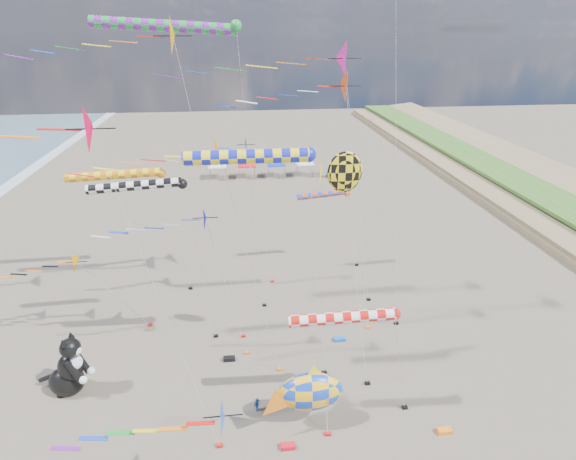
# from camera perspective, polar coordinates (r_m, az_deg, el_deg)

# --- Properties ---
(delta_kite_0) EXTENTS (16.50, 2.83, 22.98)m
(delta_kite_0) POSITION_cam_1_polar(r_m,az_deg,el_deg) (35.67, 5.26, 20.56)
(delta_kite_0) COLOR #EA1A94
(delta_kite_0) RESTS_ON ground
(delta_kite_1) EXTENTS (11.36, 2.40, 21.31)m
(delta_kite_1) POSITION_cam_1_polar(r_m,az_deg,el_deg) (31.55, 5.56, 17.43)
(delta_kite_1) COLOR #D7400E
(delta_kite_1) RESTS_ON ground
(delta_kite_2) EXTENTS (12.40, 2.10, 17.84)m
(delta_kite_2) POSITION_cam_1_polar(r_m,az_deg,el_deg) (27.42, -12.62, 8.74)
(delta_kite_2) COLOR orange
(delta_kite_2) RESTS_ON ground
(delta_kite_3) EXTENTS (9.65, 1.92, 12.68)m
(delta_kite_3) POSITION_cam_1_polar(r_m,az_deg,el_deg) (31.19, -12.48, 0.71)
(delta_kite_3) COLOR #0614B4
(delta_kite_3) RESTS_ON ground
(delta_kite_4) EXTENTS (11.05, 1.77, 7.92)m
(delta_kite_4) POSITION_cam_1_polar(r_m,az_deg,el_deg) (39.67, -26.22, -3.61)
(delta_kite_4) COLOR orange
(delta_kite_4) RESTS_ON ground
(delta_kite_5) EXTENTS (8.76, 1.72, 15.31)m
(delta_kite_5) POSITION_cam_1_polar(r_m,az_deg,el_deg) (40.40, -7.28, 10.48)
(delta_kite_5) COLOR #1369B7
(delta_kite_5) RESTS_ON ground
(delta_kite_7) EXTENTS (12.96, 2.61, 24.48)m
(delta_kite_7) POSITION_cam_1_polar(r_m,az_deg,el_deg) (31.04, -16.04, 22.27)
(delta_kite_7) COLOR orange
(delta_kite_7) RESTS_ON ground
(delta_kite_8) EXTENTS (9.91, 2.00, 8.40)m
(delta_kite_8) POSITION_cam_1_polar(r_m,az_deg,el_deg) (22.93, -12.09, -22.20)
(delta_kite_8) COLOR blue
(delta_kite_8) RESTS_ON ground
(delta_kite_9) EXTENTS (15.15, 2.46, 20.65)m
(delta_kite_9) POSITION_cam_1_polar(r_m,az_deg,el_deg) (21.84, -26.80, 10.08)
(delta_kite_9) COLOR #E40039
(delta_kite_9) RESTS_ON ground
(windsock_0) EXTENTS (8.23, 0.73, 13.81)m
(windsock_0) POSITION_cam_1_polar(r_m,az_deg,el_deg) (33.29, -18.22, 5.27)
(windsock_0) COLOR black
(windsock_0) RESTS_ON ground
(windsock_1) EXTENTS (9.00, 0.91, 17.15)m
(windsock_1) POSITION_cam_1_polar(r_m,az_deg,el_deg) (26.55, -4.30, 9.19)
(windsock_1) COLOR #121EBB
(windsock_1) RESTS_ON ground
(windsock_2) EXTENTS (11.59, 0.84, 24.10)m
(windsock_2) POSITION_cam_1_polar(r_m,az_deg,el_deg) (35.31, -14.62, 23.68)
(windsock_2) COLOR green
(windsock_2) RESTS_ON ground
(windsock_3) EXTENTS (6.76, 0.68, 8.72)m
(windsock_3) POSITION_cam_1_polar(r_m,az_deg,el_deg) (45.17, 4.82, 4.48)
(windsock_3) COLOR #D3440E
(windsock_3) RESTS_ON ground
(windsock_4) EXTENTS (9.76, 0.83, 12.34)m
(windsock_4) POSITION_cam_1_polar(r_m,az_deg,el_deg) (41.84, -20.70, 6.53)
(windsock_4) COLOR orange
(windsock_4) RESTS_ON ground
(windsock_5) EXTENTS (8.08, 0.77, 8.18)m
(windsock_5) POSITION_cam_1_polar(r_m,az_deg,el_deg) (27.48, 7.72, -10.97)
(windsock_5) COLOR red
(windsock_5) RESTS_ON ground
(angelfish_kite) EXTENTS (3.74, 3.02, 16.70)m
(angelfish_kite) POSITION_cam_1_polar(r_m,az_deg,el_deg) (28.16, 6.83, 7.05)
(angelfish_kite) COLOR yellow
(angelfish_kite) RESTS_ON ground
(cat_inflatable) EXTENTS (4.06, 2.90, 4.96)m
(cat_inflatable) POSITION_cam_1_polar(r_m,az_deg,el_deg) (35.61, -26.28, -14.91)
(cat_inflatable) COLOR black
(cat_inflatable) RESTS_ON ground
(fish_inflatable) EXTENTS (5.56, 2.85, 4.85)m
(fish_inflatable) POSITION_cam_1_polar(r_m,az_deg,el_deg) (29.85, 2.77, -19.82)
(fish_inflatable) COLOR blue
(fish_inflatable) RESTS_ON ground
(person_adult) EXTENTS (0.74, 0.71, 1.70)m
(person_adult) POSITION_cam_1_polar(r_m,az_deg,el_deg) (32.25, 1.52, -20.38)
(person_adult) COLOR gray
(person_adult) RESTS_ON ground
(child_green) EXTENTS (0.67, 0.59, 1.15)m
(child_green) POSITION_cam_1_polar(r_m,az_deg,el_deg) (32.93, 3.87, -19.95)
(child_green) COLOR #217A3C
(child_green) RESTS_ON ground
(child_blue) EXTENTS (0.61, 0.63, 1.05)m
(child_blue) POSITION_cam_1_polar(r_m,az_deg,el_deg) (32.27, -3.95, -21.21)
(child_blue) COLOR #2457B0
(child_blue) RESTS_ON ground
(kite_bag_0) EXTENTS (0.90, 0.44, 0.30)m
(kite_bag_0) POSITION_cam_1_polar(r_m,az_deg,el_deg) (30.47, -0.01, -25.78)
(kite_bag_0) COLOR red
(kite_bag_0) RESTS_ON ground
(kite_bag_1) EXTENTS (0.90, 0.44, 0.30)m
(kite_bag_1) POSITION_cam_1_polar(r_m,az_deg,el_deg) (36.41, -7.47, -15.91)
(kite_bag_1) COLOR black
(kite_bag_1) RESTS_ON ground
(kite_bag_2) EXTENTS (0.90, 0.44, 0.30)m
(kite_bag_2) POSITION_cam_1_polar(r_m,az_deg,el_deg) (32.77, 19.25, -22.94)
(kite_bag_2) COLOR orange
(kite_bag_2) RESTS_ON ground
(kite_bag_3) EXTENTS (0.90, 0.44, 0.30)m
(kite_bag_3) POSITION_cam_1_polar(r_m,az_deg,el_deg) (38.22, 6.56, -13.61)
(kite_bag_3) COLOR blue
(kite_bag_3) RESTS_ON ground
(tent_row) EXTENTS (19.20, 4.20, 3.80)m
(tent_row) POSITION_cam_1_polar(r_m,az_deg,el_deg) (77.54, -3.40, 8.94)
(tent_row) COLOR silver
(tent_row) RESTS_ON ground
(parked_car) EXTENTS (4.12, 3.04, 1.30)m
(parked_car) POSITION_cam_1_polar(r_m,az_deg,el_deg) (78.11, 6.34, 7.04)
(parked_car) COLOR #26262D
(parked_car) RESTS_ON ground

